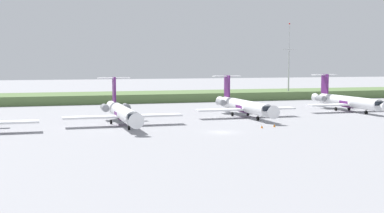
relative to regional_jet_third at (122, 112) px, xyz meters
name	(u,v)px	position (x,y,z in m)	size (l,w,h in m)	color
ground_plane	(177,115)	(15.01, 14.38, -2.54)	(500.00, 500.00, 0.00)	#939399
grass_berm	(140,97)	(15.01, 59.25, -1.22)	(320.00, 20.00, 2.62)	#597542
regional_jet_third	(122,112)	(0.00, 0.00, 0.00)	(22.81, 31.00, 9.00)	white
regional_jet_fourth	(243,105)	(28.32, 7.03, 0.00)	(22.81, 31.00, 9.00)	white
regional_jet_fifth	(347,101)	(57.94, 11.74, 0.00)	(22.81, 31.00, 9.00)	white
antenna_mast	(289,68)	(63.82, 54.48, 7.79)	(4.40, 0.50, 24.96)	#B2B2B7
safety_cone_front_marker	(262,127)	(24.07, -12.46, -2.26)	(0.44, 0.44, 0.55)	orange
safety_cone_mid_marker	(274,126)	(27.01, -11.61, -2.26)	(0.44, 0.44, 0.55)	orange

